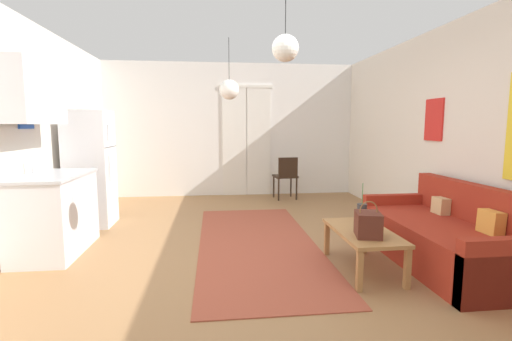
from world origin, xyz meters
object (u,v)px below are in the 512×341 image
Objects in this scene: accent_chair at (286,175)px; pendant_lamp_near at (285,48)px; coffee_table at (363,235)px; refrigerator at (90,169)px; couch at (448,238)px; bamboo_vase at (362,214)px; handbag at (368,224)px; pendant_lamp_far at (229,90)px.

pendant_lamp_near reaches higher than accent_chair.
refrigerator reaches higher than coffee_table.
couch is 4.44× the size of bamboo_vase.
handbag is 2.88m from pendant_lamp_far.
handbag reaches higher than coffee_table.
handbag is 1.78m from pendant_lamp_near.
accent_chair reaches higher than couch.
bamboo_vase is 2.63m from pendant_lamp_far.
pendant_lamp_near is at bearing -164.01° from bamboo_vase.
refrigerator is at bearing 139.49° from pendant_lamp_near.
handbag is (-0.99, -0.26, 0.25)m from couch.
accent_chair is at bearing 106.40° from couch.
coffee_table is (-0.95, -0.06, 0.08)m from couch.
bamboo_vase is 1.29× the size of handbag.
couch is 1.05m from handbag.
couch is at bearing -42.11° from pendant_lamp_far.
coffee_table is 2.84m from pendant_lamp_far.
bamboo_vase is at bearing 86.11° from accent_chair.
bamboo_vase is 3.29m from accent_chair.
couch reaches higher than handbag.
bamboo_vase is at bearing 74.39° from handbag.
accent_chair is at bearing 25.46° from refrigerator.
accent_chair is at bearing 78.35° from pendant_lamp_near.
pendant_lamp_near is (-0.88, -0.25, 1.61)m from bamboo_vase.
refrigerator reaches higher than accent_chair.
handbag is 3.88m from refrigerator.
pendant_lamp_near is at bearing 71.81° from accent_chair.
pendant_lamp_near is 0.77× the size of pendant_lamp_far.
bamboo_vase is 0.64× the size of pendant_lamp_near.
handbag is at bearing -35.18° from refrigerator.
refrigerator is 1.99× the size of accent_chair.
refrigerator reaches higher than bamboo_vase.
couch is at bearing 99.86° from accent_chair.
couch is 2.19× the size of pendant_lamp_far.
handbag is at bearing -61.97° from pendant_lamp_far.
handbag is at bearing -105.61° from bamboo_vase.
bamboo_vase reaches higher than accent_chair.
pendant_lamp_near reaches higher than handbag.
coffee_table is 3.82m from refrigerator.
accent_chair is 1.23× the size of pendant_lamp_near.
accent_chair is (3.13, 1.49, -0.34)m from refrigerator.
pendant_lamp_near is at bearing 166.83° from handbag.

